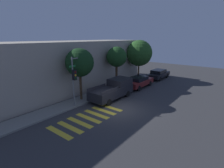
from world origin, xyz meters
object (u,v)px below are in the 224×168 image
Objects in this scene: sedan_near_corner at (139,81)px; sedan_middle at (159,74)px; tree_far_end at (139,53)px; tree_midblock at (117,57)px; traffic_light_pole at (78,72)px; pickup_truck at (113,89)px; tree_near_corner at (80,63)px.

sedan_middle is at bearing 0.00° from sedan_near_corner.
tree_midblock is at bearing -180.00° from tree_far_end.
tree_midblock is at bearing 7.28° from traffic_light_pole.
traffic_light_pole reaches higher than pickup_truck.
tree_midblock is (7.01, 0.90, 0.66)m from traffic_light_pole.
sedan_near_corner is at bearing -8.09° from traffic_light_pole.
tree_far_end reaches higher than traffic_light_pole.
sedan_middle is 14.46m from tree_near_corner.
traffic_light_pole is 15.24m from sedan_middle.
tree_near_corner is 0.90× the size of tree_far_end.
tree_midblock reaches higher than pickup_truck.
sedan_near_corner is at bearing -15.35° from tree_near_corner.
tree_near_corner reaches higher than traffic_light_pole.
pickup_truck is 1.12× the size of sedan_middle.
tree_near_corner is at bearing 139.67° from pickup_truck.
tree_midblock is (-7.98, 2.16, 3.12)m from sedan_middle.
sedan_middle is (11.40, 0.00, -0.22)m from pickup_truck.
pickup_truck is 9.69m from tree_far_end.
sedan_near_corner is 0.89× the size of tree_near_corner.
traffic_light_pole is at bearing 171.91° from sedan_near_corner.
sedan_near_corner is at bearing -48.67° from tree_midblock.
sedan_middle is 0.80× the size of tree_far_end.
pickup_truck is 4.41m from tree_near_corner.
tree_midblock reaches higher than traffic_light_pole.
tree_far_end is at bearing 0.00° from tree_midblock.
traffic_light_pole is at bearing 175.17° from sedan_middle.
tree_midblock is at bearing 131.33° from sedan_near_corner.
pickup_truck is 5.34m from sedan_near_corner.
pickup_truck is at bearing 180.00° from sedan_middle.
tree_far_end is at bearing 138.48° from sedan_middle.
sedan_near_corner is 8.74m from tree_near_corner.
tree_far_end is (8.96, 2.16, 2.98)m from pickup_truck.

